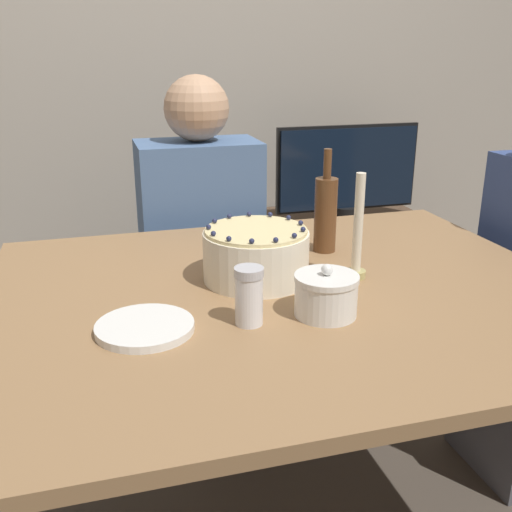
# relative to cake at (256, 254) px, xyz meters

# --- Properties ---
(wall_behind) EXTENTS (8.00, 0.05, 2.60)m
(wall_behind) POSITION_rel_cake_xyz_m (0.06, 1.32, 0.46)
(wall_behind) COLOR #ADA393
(wall_behind) RESTS_ON ground_plane
(dining_table) EXTENTS (1.33, 1.08, 0.77)m
(dining_table) POSITION_rel_cake_xyz_m (0.06, -0.08, -0.18)
(dining_table) COLOR #936D47
(dining_table) RESTS_ON ground_plane
(cake) EXTENTS (0.25, 0.25, 0.14)m
(cake) POSITION_rel_cake_xyz_m (0.00, 0.00, 0.00)
(cake) COLOR #EFE5CC
(cake) RESTS_ON dining_table
(sugar_bowl) EXTENTS (0.13, 0.13, 0.11)m
(sugar_bowl) POSITION_rel_cake_xyz_m (0.08, -0.23, -0.02)
(sugar_bowl) COLOR white
(sugar_bowl) RESTS_ON dining_table
(sugar_shaker) EXTENTS (0.06, 0.06, 0.12)m
(sugar_shaker) POSITION_rel_cake_xyz_m (-0.08, -0.23, -0.00)
(sugar_shaker) COLOR white
(sugar_shaker) RESTS_ON dining_table
(plate_stack) EXTENTS (0.19, 0.19, 0.02)m
(plate_stack) POSITION_rel_cake_xyz_m (-0.28, -0.20, -0.05)
(plate_stack) COLOR white
(plate_stack) RESTS_ON dining_table
(candle) EXTENTS (0.05, 0.05, 0.25)m
(candle) POSITION_rel_cake_xyz_m (0.23, -0.05, 0.04)
(candle) COLOR tan
(candle) RESTS_ON dining_table
(bottle) EXTENTS (0.06, 0.06, 0.28)m
(bottle) POSITION_rel_cake_xyz_m (0.24, 0.15, 0.04)
(bottle) COLOR brown
(bottle) RESTS_ON dining_table
(person_man_blue_shirt) EXTENTS (0.40, 0.34, 1.22)m
(person_man_blue_shirt) POSITION_rel_cake_xyz_m (-0.01, 0.66, -0.31)
(person_man_blue_shirt) COLOR #2D2D38
(person_man_blue_shirt) RESTS_ON ground_plane
(side_cabinet) EXTENTS (0.69, 0.54, 0.60)m
(side_cabinet) POSITION_rel_cake_xyz_m (0.69, 1.00, -0.54)
(side_cabinet) COLOR #4C3828
(side_cabinet) RESTS_ON ground_plane
(tv_monitor) EXTENTS (0.62, 0.10, 0.39)m
(tv_monitor) POSITION_rel_cake_xyz_m (0.69, 1.01, -0.03)
(tv_monitor) COLOR black
(tv_monitor) RESTS_ON side_cabinet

